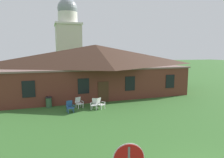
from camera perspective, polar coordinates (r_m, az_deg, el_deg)
The scene contains 7 objects.
brick_building at distance 24.49m, azimuth -4.79°, elevation 3.09°, with size 20.47×10.40×5.93m.
dome_tower at distance 41.34m, azimuth -12.53°, elevation 10.89°, with size 5.18×5.18×16.35m.
lawn_chair_by_porch at distance 17.13m, azimuth -12.13°, elevation -7.71°, with size 0.70×0.74×0.96m.
lawn_chair_near_door at distance 18.25m, azimuth -9.61°, elevation -6.68°, with size 0.77×0.82×0.96m.
lawn_chair_left_end at distance 17.65m, azimuth -5.08°, elevation -7.10°, with size 0.81×0.85×0.96m.
lawn_chair_middle at distance 17.76m, azimuth -3.48°, elevation -6.99°, with size 0.85×0.87×0.96m.
trash_bin at distance 18.95m, azimuth -17.87°, elevation -6.41°, with size 0.56×0.56×0.98m.
Camera 1 is at (-5.82, -5.01, 5.05)m, focal length 31.52 mm.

